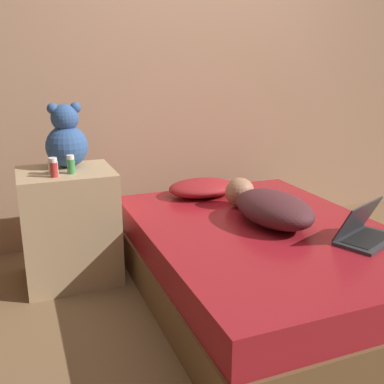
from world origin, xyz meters
name	(u,v)px	position (x,y,z in m)	size (l,w,h in m)	color
ground_plane	(262,293)	(0.00, 0.00, 0.00)	(12.00, 12.00, 0.00)	brown
wall_back	(188,62)	(0.00, 1.19, 1.30)	(8.00, 0.06, 2.60)	tan
bed	(263,261)	(0.00, 0.00, 0.20)	(1.32, 1.82, 0.41)	brown
nightstand	(70,226)	(-1.00, 0.62, 0.34)	(0.55, 0.48, 0.69)	tan
pillow	(202,188)	(-0.09, 0.70, 0.47)	(0.48, 0.34, 0.11)	maroon
person_lying	(269,206)	(0.07, 0.08, 0.50)	(0.39, 0.75, 0.19)	#4C2328
laptop	(364,232)	(0.37, -0.35, 0.46)	(0.40, 0.33, 0.20)	#333338
teddy_bear	(66,139)	(-0.96, 0.72, 0.85)	(0.25, 0.25, 0.39)	#335693
bottle_white	(53,166)	(-1.07, 0.55, 0.73)	(0.05, 0.05, 0.10)	white
bottle_red	(54,168)	(-1.07, 0.48, 0.74)	(0.04, 0.04, 0.11)	#B72D2D
bottle_green	(71,165)	(-0.97, 0.53, 0.74)	(0.05, 0.05, 0.11)	#3D8E4C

